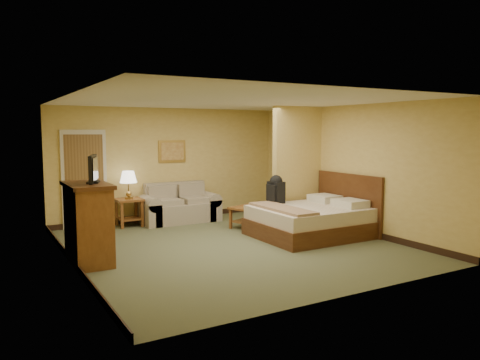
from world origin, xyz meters
TOP-DOWN VIEW (x-y plane):
  - floor at (0.00, 0.00)m, footprint 6.00×6.00m
  - ceiling at (0.00, 0.00)m, footprint 6.00×6.00m
  - back_wall at (0.00, 3.00)m, footprint 5.50×0.02m
  - left_wall at (-2.75, 0.00)m, footprint 0.02×6.00m
  - right_wall at (2.75, 0.00)m, footprint 0.02×6.00m
  - partition at (2.15, 0.93)m, footprint 1.20×0.15m
  - door at (-1.95, 2.96)m, footprint 0.94×0.16m
  - baseboard at (0.00, 2.99)m, footprint 5.50×0.02m
  - loveseat at (0.06, 2.57)m, footprint 1.76×0.82m
  - side_table at (-1.09, 2.65)m, footprint 0.55×0.55m
  - table_lamp at (-1.09, 2.65)m, footprint 0.37×0.37m
  - coffee_table at (1.10, 1.13)m, footprint 0.93×0.93m
  - wall_picture at (0.06, 2.97)m, footprint 0.66×0.04m
  - dresser at (-2.48, 0.16)m, footprint 0.62×1.18m
  - tv at (-2.38, 0.16)m, footprint 0.28×0.68m
  - bed at (1.81, -0.10)m, footprint 2.18×1.85m
  - backpack at (1.41, 0.64)m, footprint 0.27×0.36m

SIDE VIEW (x-z plane):
  - floor at x=0.00m, z-range 0.00..0.00m
  - baseboard at x=0.00m, z-range 0.00..0.12m
  - loveseat at x=0.06m, z-range -0.16..0.74m
  - bed at x=1.81m, z-range -0.27..0.93m
  - coffee_table at x=1.10m, z-range 0.10..0.56m
  - side_table at x=-1.09m, z-range 0.10..0.70m
  - dresser at x=-2.48m, z-range 0.01..1.27m
  - backpack at x=1.41m, z-range 0.60..1.18m
  - door at x=-1.95m, z-range -0.02..2.08m
  - table_lamp at x=-1.09m, z-range 0.76..1.37m
  - back_wall at x=0.00m, z-range 0.00..2.60m
  - left_wall at x=-2.75m, z-range 0.00..2.60m
  - right_wall at x=2.75m, z-range 0.00..2.60m
  - partition at x=2.15m, z-range 0.00..2.60m
  - tv at x=-2.38m, z-range 1.25..1.68m
  - wall_picture at x=0.06m, z-range 1.34..1.86m
  - ceiling at x=0.00m, z-range 2.60..2.60m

